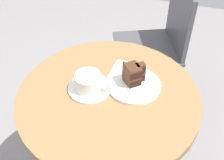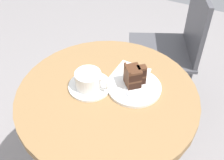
# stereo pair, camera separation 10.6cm
# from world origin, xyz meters

# --- Properties ---
(cafe_table) EXTENTS (0.70, 0.70, 0.71)m
(cafe_table) POSITION_xyz_m (0.00, 0.00, 0.59)
(cafe_table) COLOR olive
(cafe_table) RESTS_ON ground
(saucer) EXTENTS (0.17, 0.17, 0.01)m
(saucer) POSITION_xyz_m (-0.08, 0.01, 0.71)
(saucer) COLOR white
(saucer) RESTS_ON cafe_table
(coffee_cup) EXTENTS (0.13, 0.10, 0.07)m
(coffee_cup) POSITION_xyz_m (-0.08, 0.00, 0.75)
(coffee_cup) COLOR white
(coffee_cup) RESTS_ON saucer
(teaspoon) EXTENTS (0.02, 0.10, 0.00)m
(teaspoon) POSITION_xyz_m (-0.03, -0.02, 0.72)
(teaspoon) COLOR #B7B7BC
(teaspoon) RESTS_ON saucer
(cake_plate) EXTENTS (0.21, 0.21, 0.01)m
(cake_plate) POSITION_xyz_m (0.08, 0.07, 0.72)
(cake_plate) COLOR white
(cake_plate) RESTS_ON cafe_table
(cake_slice) EXTENTS (0.09, 0.08, 0.09)m
(cake_slice) POSITION_xyz_m (0.07, 0.08, 0.76)
(cake_slice) COLOR black
(cake_slice) RESTS_ON cake_plate
(fork) EXTENTS (0.07, 0.13, 0.00)m
(fork) POSITION_xyz_m (0.04, 0.09, 0.72)
(fork) COLOR #B7B7BC
(fork) RESTS_ON cake_plate
(napkin) EXTENTS (0.15, 0.14, 0.00)m
(napkin) POSITION_xyz_m (0.04, 0.14, 0.71)
(napkin) COLOR silver
(napkin) RESTS_ON cafe_table
(cafe_chair) EXTENTS (0.50, 0.50, 0.83)m
(cafe_chair) POSITION_xyz_m (0.09, 0.73, 0.50)
(cafe_chair) COLOR #4C4C51
(cafe_chair) RESTS_ON ground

